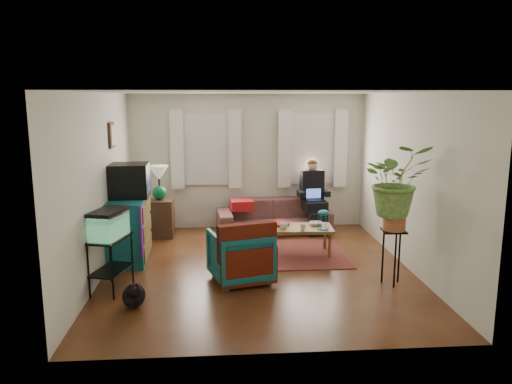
{
  "coord_description": "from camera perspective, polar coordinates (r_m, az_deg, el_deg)",
  "views": [
    {
      "loc": [
        -0.56,
        -7.1,
        2.54
      ],
      "look_at": [
        0.0,
        0.4,
        1.1
      ],
      "focal_mm": 35.0,
      "sensor_mm": 36.0,
      "label": 1
    }
  ],
  "objects": [
    {
      "name": "aquarium",
      "position": [
        6.76,
        -16.47,
        -3.47
      ],
      "size": [
        0.47,
        0.66,
        0.38
      ],
      "primitive_type": "cube",
      "rotation": [
        0.0,
        0.0,
        -0.27
      ],
      "color": "#7FD899",
      "rests_on": "aquarium_stand"
    },
    {
      "name": "curtains_right",
      "position": [
        9.72,
        6.5,
        4.93
      ],
      "size": [
        1.36,
        0.06,
        1.5
      ],
      "primitive_type": "cube",
      "color": "white",
      "rests_on": "wall_back"
    },
    {
      "name": "plant_stand",
      "position": [
        7.11,
        15.32,
        -7.2
      ],
      "size": [
        0.34,
        0.34,
        0.77
      ],
      "primitive_type": "cube",
      "rotation": [
        0.0,
        0.0,
        -0.06
      ],
      "color": "black",
      "rests_on": "floor"
    },
    {
      "name": "potted_plant",
      "position": [
        6.89,
        15.7,
        0.07
      ],
      "size": [
        0.92,
        0.81,
        0.98
      ],
      "primitive_type": "imported",
      "rotation": [
        0.0,
        0.0,
        -0.06
      ],
      "color": "#599947",
      "rests_on": "plant_stand"
    },
    {
      "name": "floor",
      "position": [
        7.56,
        0.23,
        -8.79
      ],
      "size": [
        4.5,
        5.0,
        0.01
      ],
      "primitive_type": "cube",
      "color": "#4F2B14",
      "rests_on": "ground"
    },
    {
      "name": "wall_left",
      "position": [
        7.4,
        -17.41,
        0.69
      ],
      "size": [
        0.01,
        5.0,
        2.6
      ],
      "primitive_type": "cube",
      "color": "silver",
      "rests_on": "floor"
    },
    {
      "name": "cup_a",
      "position": [
        8.03,
        3.18,
        -3.87
      ],
      "size": [
        0.13,
        0.13,
        0.1
      ],
      "primitive_type": "imported",
      "rotation": [
        0.0,
        0.0,
        -0.05
      ],
      "color": "white",
      "rests_on": "coffee_table"
    },
    {
      "name": "seated_person",
      "position": [
        9.57,
        6.54,
        -0.73
      ],
      "size": [
        0.58,
        0.69,
        1.26
      ],
      "primitive_type": null,
      "rotation": [
        0.0,
        0.0,
        0.08
      ],
      "color": "black",
      "rests_on": "sofa"
    },
    {
      "name": "table_lamp",
      "position": [
        9.21,
        -11.01,
        0.95
      ],
      "size": [
        0.36,
        0.36,
        0.63
      ],
      "primitive_type": null,
      "rotation": [
        0.0,
        0.0,
        -0.01
      ],
      "color": "white",
      "rests_on": "side_table"
    },
    {
      "name": "side_table",
      "position": [
        9.34,
        -10.87,
        -2.94
      ],
      "size": [
        0.48,
        0.48,
        0.69
      ],
      "primitive_type": "cube",
      "rotation": [
        0.0,
        0.0,
        -0.01
      ],
      "color": "#3E2917",
      "rests_on": "floor"
    },
    {
      "name": "area_rug",
      "position": [
        8.23,
        3.17,
        -7.09
      ],
      "size": [
        2.01,
        1.61,
        0.01
      ],
      "primitive_type": "cube",
      "rotation": [
        0.0,
        0.0,
        0.01
      ],
      "color": "brown",
      "rests_on": "floor"
    },
    {
      "name": "cup_b",
      "position": [
        7.98,
        5.38,
        -4.0
      ],
      "size": [
        0.1,
        0.1,
        0.09
      ],
      "primitive_type": "imported",
      "rotation": [
        0.0,
        0.0,
        -0.05
      ],
      "color": "beige",
      "rests_on": "coffee_table"
    },
    {
      "name": "serape_throw",
      "position": [
        6.66,
        -0.96,
        -6.41
      ],
      "size": [
        0.82,
        0.4,
        0.66
      ],
      "primitive_type": "cube",
      "rotation": [
        0.0,
        0.0,
        0.28
      ],
      "color": "#9E0A0A",
      "rests_on": "armchair"
    },
    {
      "name": "ceiling",
      "position": [
        7.12,
        0.25,
        11.32
      ],
      "size": [
        4.5,
        5.0,
        0.01
      ],
      "primitive_type": "cube",
      "color": "white",
      "rests_on": "wall_back"
    },
    {
      "name": "snack_tray",
      "position": [
        8.27,
        2.69,
        -3.62
      ],
      "size": [
        0.36,
        0.36,
        0.04
      ],
      "primitive_type": "cylinder",
      "rotation": [
        0.0,
        0.0,
        -0.05
      ],
      "color": "#B21414",
      "rests_on": "coffee_table"
    },
    {
      "name": "birdcage",
      "position": [
        8.03,
        7.71,
        -3.13
      ],
      "size": [
        0.19,
        0.19,
        0.32
      ],
      "primitive_type": null,
      "rotation": [
        0.0,
        0.0,
        -0.05
      ],
      "color": "#115B6B",
      "rests_on": "coffee_table"
    },
    {
      "name": "bowl",
      "position": [
        8.29,
        6.86,
        -3.61
      ],
      "size": [
        0.23,
        0.23,
        0.05
      ],
      "primitive_type": "imported",
      "rotation": [
        0.0,
        0.0,
        -0.05
      ],
      "color": "white",
      "rests_on": "coffee_table"
    },
    {
      "name": "wall_back",
      "position": [
        9.69,
        -0.93,
        3.5
      ],
      "size": [
        4.5,
        0.01,
        2.6
      ],
      "primitive_type": "cube",
      "color": "silver",
      "rests_on": "floor"
    },
    {
      "name": "window_right",
      "position": [
        9.8,
        6.42,
        4.98
      ],
      "size": [
        1.08,
        0.04,
        1.38
      ],
      "primitive_type": "cube",
      "color": "white",
      "rests_on": "wall_back"
    },
    {
      "name": "sofa",
      "position": [
        9.45,
        2.04,
        -2.17
      ],
      "size": [
        2.17,
        1.0,
        0.83
      ],
      "primitive_type": "imported",
      "rotation": [
        0.0,
        0.0,
        0.08
      ],
      "color": "brown",
      "rests_on": "floor"
    },
    {
      "name": "black_cat",
      "position": [
        6.39,
        -13.79,
        -11.16
      ],
      "size": [
        0.35,
        0.47,
        0.36
      ],
      "primitive_type": "ellipsoid",
      "rotation": [
        0.0,
        0.0,
        0.19
      ],
      "color": "black",
      "rests_on": "floor"
    },
    {
      "name": "picture_frame",
      "position": [
        8.14,
        -16.09,
        6.27
      ],
      "size": [
        0.04,
        0.32,
        0.4
      ],
      "primitive_type": "cube",
      "color": "#3D2616",
      "rests_on": "wall_left"
    },
    {
      "name": "aquarium_stand",
      "position": [
        6.91,
        -16.22,
        -7.95
      ],
      "size": [
        0.53,
        0.73,
        0.73
      ],
      "primitive_type": "cube",
      "rotation": [
        0.0,
        0.0,
        -0.27
      ],
      "color": "black",
      "rests_on": "floor"
    },
    {
      "name": "wall_front",
      "position": [
        4.79,
        2.6,
        -4.18
      ],
      "size": [
        4.5,
        0.01,
        2.6
      ],
      "primitive_type": "cube",
      "color": "silver",
      "rests_on": "floor"
    },
    {
      "name": "wall_right",
      "position": [
        7.73,
        17.1,
        1.13
      ],
      "size": [
        0.01,
        5.0,
        2.6
      ],
      "primitive_type": "cube",
      "color": "silver",
      "rests_on": "floor"
    },
    {
      "name": "window_left",
      "position": [
        9.63,
        -5.7,
        4.9
      ],
      "size": [
        1.08,
        0.04,
        1.38
      ],
      "primitive_type": "cube",
      "color": "white",
      "rests_on": "wall_back"
    },
    {
      "name": "crt_tv",
      "position": [
        8.04,
        -14.32,
        1.29
      ],
      "size": [
        0.62,
        0.56,
        0.53
      ],
      "primitive_type": "cube",
      "rotation": [
        0.0,
        0.0,
        0.03
      ],
      "color": "black",
      "rests_on": "dresser"
    },
    {
      "name": "armchair",
      "position": [
        6.99,
        -1.81,
        -7.0
      ],
      "size": [
        0.95,
        0.91,
        0.8
      ],
      "primitive_type": "imported",
      "rotation": [
        0.0,
        0.0,
        3.42
      ],
      "color": "#136372",
      "rests_on": "floor"
    },
    {
      "name": "dresser",
      "position": [
        8.1,
        -14.34,
        -4.14
      ],
      "size": [
        0.58,
        1.11,
        0.99
      ],
      "primitive_type": "cube",
      "rotation": [
        0.0,
        0.0,
        0.03
      ],
      "color": "#105764",
      "rests_on": "floor"
    },
    {
      "name": "curtains_left",
      "position": [
        9.55,
        -5.71,
        4.85
      ],
      "size": [
        1.36,
        0.06,
        1.5
      ],
      "primitive_type": "cube",
      "color": "white",
      "rests_on": "wall_back"
    },
    {
      "name": "coffee_table",
      "position": [
        8.22,
        4.85,
        -5.53
      ],
      "size": [
        1.13,
        0.65,
        0.46
      ],
      "primitive_type": "cube",
      "rotation": [
        0.0,
        0.0,
        -0.05
      ],
      "color": "brown",
      "rests_on": "floor"
    }
  ]
}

